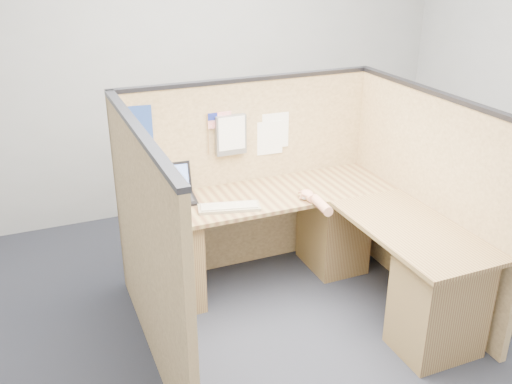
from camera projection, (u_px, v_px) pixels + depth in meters
name	position (u px, v px, depth m)	size (l,w,h in m)	color
floor	(303.00, 328.00, 3.92)	(5.00, 5.00, 0.00)	#1F242D
wall_back	(197.00, 64.00, 5.26)	(5.00, 5.00, 0.00)	#9A9E9F
cubicle_partitions	(279.00, 202.00, 3.97)	(2.06, 1.83, 1.53)	olive
l_desk	(310.00, 254.00, 4.07)	(1.95, 1.75, 0.73)	brown
laptop	(171.00, 191.00, 4.10)	(0.34, 0.34, 0.23)	black
keyboard	(229.00, 207.00, 3.95)	(0.45, 0.25, 0.03)	gray
mouse	(307.00, 196.00, 4.10)	(0.10, 0.06, 0.04)	silver
hand_forearm	(317.00, 201.00, 3.99)	(0.11, 0.37, 0.08)	tan
blue_poster	(139.00, 123.00, 3.93)	(0.19, 0.00, 0.25)	#203D93
american_flag	(217.00, 122.00, 4.14)	(0.18, 0.01, 0.32)	olive
file_holder	(231.00, 135.00, 4.20)	(0.23, 0.05, 0.30)	slate
paper_left	(270.00, 138.00, 4.37)	(0.21, 0.00, 0.26)	white
paper_right	(275.00, 131.00, 4.37)	(0.22, 0.00, 0.28)	white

